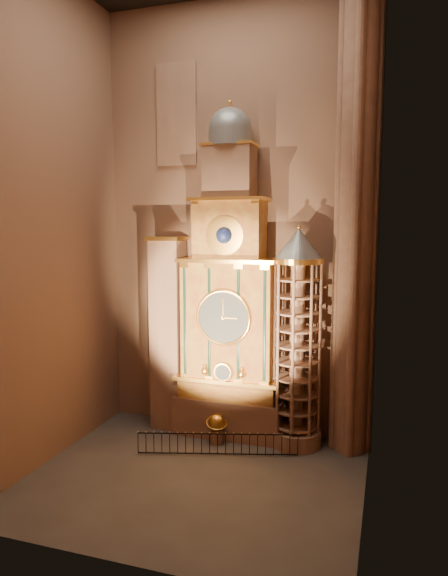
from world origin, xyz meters
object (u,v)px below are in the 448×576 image
(stair_turret, at_px, (297,340))
(iron_railing, at_px, (218,444))
(celestial_globe, at_px, (217,426))
(portrait_tower, at_px, (168,332))
(astronomical_clock, at_px, (230,307))

(stair_turret, bearing_deg, iron_railing, -144.02)
(celestial_globe, distance_m, iron_railing, 1.40)
(portrait_tower, xyz_separation_m, celestial_globe, (3.16, -1.38, -4.24))
(astronomical_clock, distance_m, iron_railing, 6.66)
(iron_railing, bearing_deg, portrait_tower, 143.92)
(celestial_globe, bearing_deg, stair_turret, 16.41)
(astronomical_clock, relative_size, iron_railing, 2.31)
(astronomical_clock, relative_size, stair_turret, 1.55)
(astronomical_clock, bearing_deg, iron_railing, -84.87)
(portrait_tower, relative_size, celestial_globe, 6.75)
(portrait_tower, bearing_deg, iron_railing, -36.08)
(stair_turret, bearing_deg, portrait_tower, 177.67)
(stair_turret, relative_size, iron_railing, 1.49)
(portrait_tower, bearing_deg, celestial_globe, -23.57)
(celestial_globe, relative_size, iron_railing, 0.21)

